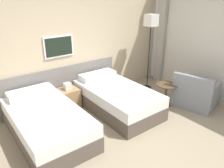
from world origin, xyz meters
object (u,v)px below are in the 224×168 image
Objects in this scene: bed_near_door at (47,122)px; bed_near_window at (116,98)px; floor_lamp at (151,26)px; side_table at (166,90)px; armchair at (195,95)px; nightstand at (68,98)px.

bed_near_window is at bearing 0.00° from bed_near_door.
bed_near_door is 1.02× the size of floor_lamp.
armchair is at bearing -40.69° from side_table.
nightstand is (0.77, 0.70, -0.04)m from bed_near_door.
floor_lamp is (2.14, -0.28, 1.37)m from nightstand.
bed_near_window is 3.89× the size of side_table.
armchair reaches higher than side_table.
armchair is (0.12, -1.34, -1.33)m from floor_lamp.
nightstand is 1.16× the size of side_table.
armchair is (1.50, -0.92, -0.00)m from bed_near_window.
bed_near_door is 3.23m from floor_lamp.
floor_lamp reaches higher than bed_near_door.
bed_near_door is 3.35× the size of nightstand.
side_table is 0.65m from armchair.
side_table is at bearing -26.37° from bed_near_window.
side_table is (2.55, -0.50, 0.08)m from bed_near_door.
bed_near_door is 1.04m from nightstand.
side_table is at bearing -34.09° from nightstand.
nightstand is at bearing 137.58° from bed_near_window.
side_table is 0.50× the size of armchair.
bed_near_door is 1.54m from bed_near_window.
bed_near_window reaches higher than side_table.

